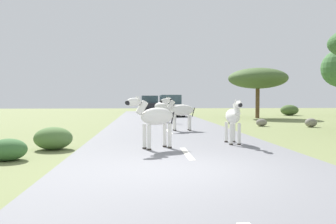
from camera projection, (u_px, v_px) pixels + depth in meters
The scene contains 15 objects.
ground_plane at pixel (183, 172), 6.92m from camera, with size 90.00×90.00×0.00m, color olive.
road at pixel (200, 171), 6.94m from camera, with size 6.00×64.00×0.05m, color slate.
lane_markings at pixel (209, 181), 5.94m from camera, with size 0.16×56.00×0.01m.
zebra_0 at pixel (233, 117), 10.81m from camera, with size 0.41×1.53×1.44m.
zebra_1 at pixel (180, 111), 15.31m from camera, with size 1.60×0.50×1.51m.
zebra_2 at pixel (155, 117), 9.75m from camera, with size 1.48×1.01×1.53m.
zebra_3 at pixel (162, 107), 20.86m from camera, with size 1.16×1.45×1.56m.
car_0 at pixel (149, 105), 35.52m from camera, with size 2.19×4.43×1.74m.
car_1 at pixel (170, 106), 28.31m from camera, with size 2.06×4.36×1.74m.
tree_1 at pixel (258, 79), 25.97m from camera, with size 4.47×4.47×3.81m.
bush_0 at pixel (8, 150), 8.19m from camera, with size 0.88×0.79×0.53m, color #386633.
bush_1 at pixel (289, 110), 30.11m from camera, with size 1.56×1.40×0.93m, color #425B2D.
bush_2 at pixel (53, 138), 9.95m from camera, with size 1.10×0.99×0.66m, color #4C7038.
rock_0 at pixel (262, 123), 18.33m from camera, with size 0.59×0.46×0.40m, color gray.
rock_1 at pixel (311, 123), 17.77m from camera, with size 0.62×0.52×0.47m, color gray.
Camera 1 is at (-0.82, -6.82, 1.49)m, focal length 36.46 mm.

